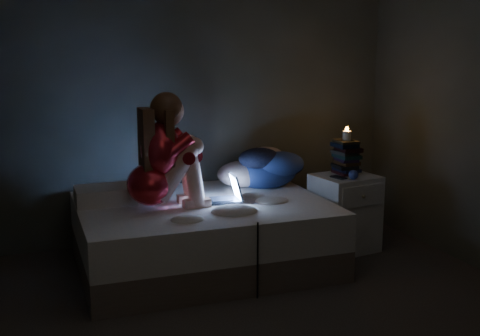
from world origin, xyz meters
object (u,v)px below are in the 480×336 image
nightstand (344,213)px  phone (336,177)px  woman (149,151)px  bed (203,234)px  laptop (219,188)px  candle (347,135)px

nightstand → phone: size_ratio=4.66×
nightstand → phone: phone is taller
phone → woman: bearing=174.2°
bed → woman: (-0.42, -0.05, 0.70)m
nightstand → phone: 0.36m
woman → nightstand: size_ratio=1.34×
laptop → candle: (1.16, 0.07, 0.35)m
woman → candle: 1.71m
bed → laptop: size_ratio=5.92×
bed → woman: bearing=-173.8°
candle → phone: (-0.15, -0.11, -0.33)m
laptop → bed: bearing=171.3°
woman → phone: size_ratio=6.26×
bed → phone: (1.14, -0.07, 0.40)m
candle → phone: size_ratio=0.57×
laptop → phone: laptop is taller
bed → woman: 0.82m
laptop → candle: size_ratio=4.03×
laptop → candle: candle is taller
bed → phone: size_ratio=13.64×
laptop → candle: bearing=7.8°
nightstand → bed: bearing=169.9°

